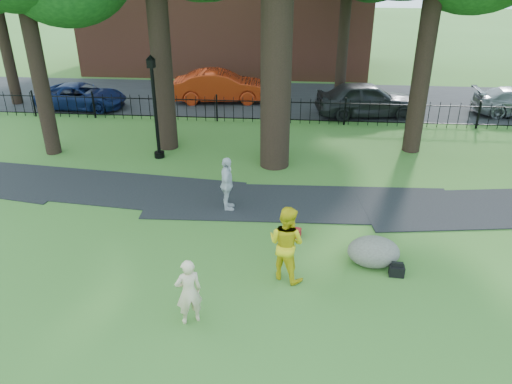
# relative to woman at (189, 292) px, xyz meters

# --- Properties ---
(ground) EXTENTS (120.00, 120.00, 0.00)m
(ground) POSITION_rel_woman_xyz_m (1.41, 1.98, -0.82)
(ground) COLOR #396122
(ground) RESTS_ON ground
(footpath) EXTENTS (36.07, 3.85, 0.03)m
(footpath) POSITION_rel_woman_xyz_m (2.41, 5.88, -0.82)
(footpath) COLOR black
(footpath) RESTS_ON ground
(street) EXTENTS (80.00, 7.00, 0.02)m
(street) POSITION_rel_woman_xyz_m (1.41, 17.98, -0.82)
(street) COLOR black
(street) RESTS_ON ground
(iron_fence) EXTENTS (44.00, 0.04, 1.20)m
(iron_fence) POSITION_rel_woman_xyz_m (1.41, 13.98, -0.22)
(iron_fence) COLOR black
(iron_fence) RESTS_ON ground
(woman) EXTENTS (0.71, 0.62, 1.63)m
(woman) POSITION_rel_woman_xyz_m (0.00, 0.00, 0.00)
(woman) COLOR beige
(woman) RESTS_ON ground
(man) EXTENTS (1.23, 1.15, 2.01)m
(man) POSITION_rel_woman_xyz_m (2.07, 1.86, 0.19)
(man) COLOR gold
(man) RESTS_ON ground
(pedestrian) EXTENTS (0.52, 1.07, 1.77)m
(pedestrian) POSITION_rel_woman_xyz_m (0.11, 5.30, 0.07)
(pedestrian) COLOR silver
(pedestrian) RESTS_ON ground
(boulder) EXTENTS (1.64, 1.44, 0.80)m
(boulder) POSITION_rel_woman_xyz_m (4.36, 2.68, -0.42)
(boulder) COLOR #5C584D
(boulder) RESTS_ON ground
(lamppost) EXTENTS (0.40, 0.40, 4.01)m
(lamppost) POSITION_rel_woman_xyz_m (-3.18, 9.36, 1.15)
(lamppost) COLOR black
(lamppost) RESTS_ON ground
(backpack) EXTENTS (0.39, 0.26, 0.28)m
(backpack) POSITION_rel_woman_xyz_m (4.90, 2.14, -0.67)
(backpack) COLOR black
(backpack) RESTS_ON ground
(red_bag) EXTENTS (0.42, 0.31, 0.26)m
(red_bag) POSITION_rel_woman_xyz_m (2.26, 3.83, -0.69)
(red_bag) COLOR maroon
(red_bag) RESTS_ON ground
(red_sedan) EXTENTS (5.14, 2.24, 1.64)m
(red_sedan) POSITION_rel_woman_xyz_m (-1.90, 17.29, 0.00)
(red_sedan) COLOR #AF290D
(red_sedan) RESTS_ON ground
(navy_van) EXTENTS (4.56, 2.25, 1.25)m
(navy_van) POSITION_rel_woman_xyz_m (-8.81, 15.48, -0.19)
(navy_van) COLOR #0E1A47
(navy_van) RESTS_ON ground
(grey_car) EXTENTS (5.10, 2.64, 1.66)m
(grey_car) POSITION_rel_woman_xyz_m (5.55, 15.48, 0.01)
(grey_car) COLOR black
(grey_car) RESTS_ON ground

